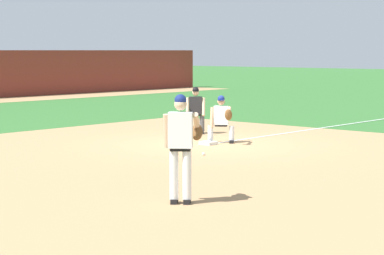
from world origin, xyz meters
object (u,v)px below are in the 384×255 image
Objects in this scene: first_base_bag at (208,143)px; umpire at (196,108)px; pitcher at (182,142)px; first_baseman at (222,117)px; baseball at (203,154)px.

first_base_bag is 2.81m from umpire.
pitcher reaches higher than first_base_bag.
umpire is (8.18, 6.85, -0.27)m from pitcher.
first_baseman is 2.49m from umpire.
first_baseman is (6.86, 4.73, -0.33)m from pitcher.
first_baseman is 0.92× the size of umpire.
first_baseman is at bearing 34.58° from pitcher.
umpire is at bearing 39.93° from pitcher.
first_baseman is (2.19, 1.21, 0.69)m from baseball.
baseball is at bearing -151.08° from first_baseman.
pitcher is at bearing -143.03° from first_base_bag.
baseball is 0.04× the size of pitcher.
first_base_bag is 0.26× the size of umpire.
first_base_bag is 0.20× the size of pitcher.
first_base_bag is 2.14m from baseball.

